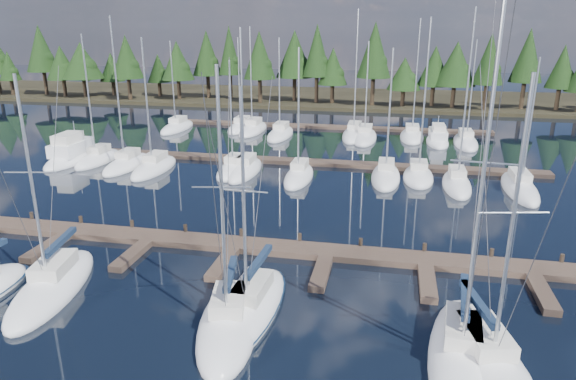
% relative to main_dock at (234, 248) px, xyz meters
% --- Properties ---
extents(ground, '(260.00, 260.00, 0.00)m').
position_rel_main_dock_xyz_m(ground, '(0.00, 12.64, -0.20)').
color(ground, black).
rests_on(ground, ground).
extents(far_shore, '(220.00, 30.00, 0.60)m').
position_rel_main_dock_xyz_m(far_shore, '(0.00, 72.64, 0.10)').
color(far_shore, black).
rests_on(far_shore, ground).
extents(main_dock, '(44.00, 6.13, 0.90)m').
position_rel_main_dock_xyz_m(main_dock, '(0.00, 0.00, 0.00)').
color(main_dock, '#4F3D31').
rests_on(main_dock, ground).
extents(back_docks, '(50.00, 21.80, 0.40)m').
position_rel_main_dock_xyz_m(back_docks, '(0.00, 32.23, -0.00)').
color(back_docks, '#4F3D31').
rests_on(back_docks, ground).
extents(front_sailboat_2, '(4.68, 9.63, 12.58)m').
position_rel_main_dock_xyz_m(front_sailboat_2, '(-8.22, -6.96, 0.07)').
color(front_sailboat_2, white).
rests_on(front_sailboat_2, ground).
extents(front_sailboat_3, '(4.42, 8.76, 13.27)m').
position_rel_main_dock_xyz_m(front_sailboat_3, '(2.40, -8.61, 0.08)').
color(front_sailboat_3, white).
rests_on(front_sailboat_3, ground).
extents(front_sailboat_4, '(3.21, 9.63, 12.25)m').
position_rel_main_dock_xyz_m(front_sailboat_4, '(3.07, -7.17, 0.07)').
color(front_sailboat_4, white).
rests_on(front_sailboat_4, ground).
extents(front_sailboat_5, '(4.90, 9.76, 13.22)m').
position_rel_main_dock_xyz_m(front_sailboat_5, '(14.07, -9.30, 0.07)').
color(front_sailboat_5, white).
rests_on(front_sailboat_5, ground).
extents(front_sailboat_6, '(3.73, 9.93, 16.42)m').
position_rel_main_dock_xyz_m(front_sailboat_6, '(13.07, -8.86, 0.10)').
color(front_sailboat_6, white).
rests_on(front_sailboat_6, ground).
extents(back_sailboat_rows, '(44.60, 31.58, 16.71)m').
position_rel_main_dock_xyz_m(back_sailboat_rows, '(-0.31, 27.81, 0.06)').
color(back_sailboat_rows, white).
rests_on(back_sailboat_rows, ground).
extents(motor_yacht_left, '(4.04, 10.22, 5.01)m').
position_rel_main_dock_xyz_m(motor_yacht_left, '(-24.17, 19.04, 0.34)').
color(motor_yacht_left, white).
rests_on(motor_yacht_left, ground).
extents(motor_yacht_right, '(2.74, 7.94, 3.94)m').
position_rel_main_dock_xyz_m(motor_yacht_right, '(15.16, 35.87, 0.24)').
color(motor_yacht_right, white).
rests_on(motor_yacht_right, ground).
extents(tree_line, '(183.73, 11.33, 14.04)m').
position_rel_main_dock_xyz_m(tree_line, '(-1.99, 62.82, 7.46)').
color(tree_line, black).
rests_on(tree_line, far_shore).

